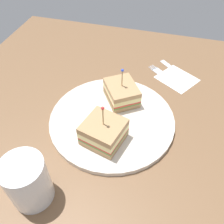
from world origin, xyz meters
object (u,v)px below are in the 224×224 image
Objects in this scene: drink_glass at (28,183)px; knife at (174,70)px; napkin at (177,79)px; sandwich_half_front at (122,93)px; fork at (162,74)px; sandwich_half_back at (102,131)px; plate at (112,120)px.

drink_glass reaches higher than knife.
drink_glass reaches higher than napkin.
sandwich_half_front is 17.57cm from fork.
sandwich_half_front reaches higher than fork.
napkin is at bearing 46.67° from sandwich_half_front.
sandwich_half_back is at bearing -94.42° from sandwich_half_front.
plate is at bearing -94.90° from sandwich_half_front.
sandwich_half_front is 30.27cm from drink_glass.
fork is (9.18, 21.81, -0.44)cm from plate.
knife is at bearing 106.70° from napkin.
napkin is (13.13, 13.92, -3.45)cm from sandwich_half_front.
sandwich_half_front is (0.59, 6.85, 2.91)cm from plate.
plate is 2.97× the size of napkin.
fork is at bearing 60.14° from sandwich_half_front.
sandwich_half_front reaches higher than napkin.
sandwich_half_back reaches higher than knife.
napkin is (14.18, 27.43, -3.75)cm from sandwich_half_back.
knife is at bearing 67.45° from sandwich_half_back.
drink_glass is (-9.20, -21.77, 4.12)cm from plate.
knife is at bearing 64.90° from drink_glass.
sandwich_half_front is at bearing 71.13° from drink_glass.
plate is at bearing -116.98° from knife.
sandwich_half_front is 21.72cm from knife.
sandwich_half_front reaches higher than knife.
fork is at bearing 67.14° from drink_glass.
fork reaches higher than napkin.
fork is 4.42cm from knife.
sandwich_half_front reaches higher than drink_glass.
knife is (21.75, 46.43, -4.56)cm from drink_glass.
sandwich_half_back is 0.96× the size of knife.
fork is 1.02× the size of knife.
napkin is 0.93× the size of fork.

